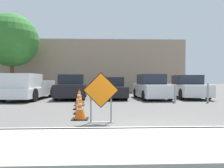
{
  "coord_description": "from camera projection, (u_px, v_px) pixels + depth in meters",
  "views": [
    {
      "loc": [
        -1.3,
        -5.09,
        1.27
      ],
      "look_at": [
        -0.66,
        11.22,
        0.93
      ],
      "focal_mm": 35.0,
      "sensor_mm": 36.0,
      "label": 1
    }
  ],
  "objects": [
    {
      "name": "traffic_cone_nearest",
      "position": [
        80.0,
        109.0,
        6.95
      ],
      "size": [
        0.51,
        0.51,
        0.66
      ],
      "color": "black",
      "rests_on": "ground_plane"
    },
    {
      "name": "parked_car_third",
      "position": [
        151.0,
        88.0,
        14.29
      ],
      "size": [
        1.97,
        4.16,
        1.61
      ],
      "rotation": [
        0.0,
        0.0,
        3.2
      ],
      "color": "silver",
      "rests_on": "ground_plane"
    },
    {
      "name": "sidewalk_strip",
      "position": [
        173.0,
        144.0,
        4.05
      ],
      "size": [
        28.23,
        2.23,
        0.14
      ],
      "color": "#999993",
      "rests_on": "ground_plane"
    },
    {
      "name": "traffic_cone_second",
      "position": [
        79.0,
        106.0,
        8.11
      ],
      "size": [
        0.39,
        0.39,
        0.6
      ],
      "color": "black",
      "rests_on": "ground_plane"
    },
    {
      "name": "pickup_truck",
      "position": [
        27.0,
        88.0,
        13.64
      ],
      "size": [
        2.32,
        5.37,
        1.61
      ],
      "rotation": [
        0.0,
        0.0,
        3.08
      ],
      "color": "silver",
      "rests_on": "ground_plane"
    },
    {
      "name": "building_facade_backdrop",
      "position": [
        85.0,
        67.0,
        23.69
      ],
      "size": [
        20.18,
        5.0,
        5.22
      ],
      "color": "gray",
      "rests_on": "ground_plane"
    },
    {
      "name": "bollard_second",
      "position": [
        208.0,
        92.0,
        11.98
      ],
      "size": [
        0.12,
        0.12,
        1.09
      ],
      "color": "gray",
      "rests_on": "ground_plane"
    },
    {
      "name": "street_tree_behind_lot",
      "position": [
        12.0,
        40.0,
        18.23
      ],
      "size": [
        4.41,
        4.41,
        6.76
      ],
      "color": "#513823",
      "rests_on": "ground_plane"
    },
    {
      "name": "parked_car_fourth",
      "position": [
        187.0,
        87.0,
        15.03
      ],
      "size": [
        2.02,
        4.59,
        1.57
      ],
      "rotation": [
        0.0,
        0.0,
        3.1
      ],
      "color": "silver",
      "rests_on": "ground_plane"
    },
    {
      "name": "traffic_cone_fifth",
      "position": [
        80.0,
        96.0,
        11.72
      ],
      "size": [
        0.48,
        0.48,
        0.79
      ],
      "color": "black",
      "rests_on": "ground_plane"
    },
    {
      "name": "traffic_cone_fourth",
      "position": [
        79.0,
        99.0,
        10.64
      ],
      "size": [
        0.5,
        0.5,
        0.69
      ],
      "color": "black",
      "rests_on": "ground_plane"
    },
    {
      "name": "parked_car_nearest",
      "position": [
        72.0,
        88.0,
        14.67
      ],
      "size": [
        2.01,
        4.47,
        1.6
      ],
      "rotation": [
        0.0,
        0.0,
        3.19
      ],
      "color": "black",
      "rests_on": "ground_plane"
    },
    {
      "name": "curb_lip",
      "position": [
        158.0,
        130.0,
        5.16
      ],
      "size": [
        28.23,
        0.2,
        0.14
      ],
      "color": "#999993",
      "rests_on": "ground_plane"
    },
    {
      "name": "bollard_nearest",
      "position": [
        175.0,
        93.0,
        11.9
      ],
      "size": [
        0.12,
        0.12,
        0.99
      ],
      "color": "gray",
      "rests_on": "ground_plane"
    },
    {
      "name": "parked_car_second",
      "position": [
        111.0,
        88.0,
        14.92
      ],
      "size": [
        2.0,
        4.55,
        1.43
      ],
      "rotation": [
        0.0,
        0.0,
        3.19
      ],
      "color": "black",
      "rests_on": "ground_plane"
    },
    {
      "name": "ground_plane",
      "position": [
        122.0,
        98.0,
        15.15
      ],
      "size": [
        96.0,
        96.0,
        0.0
      ],
      "primitive_type": "plane",
      "color": "#565451"
    },
    {
      "name": "traffic_cone_third",
      "position": [
        78.0,
        100.0,
        9.34
      ],
      "size": [
        0.42,
        0.42,
        0.83
      ],
      "color": "black",
      "rests_on": "ground_plane"
    },
    {
      "name": "road_closed_sign",
      "position": [
        101.0,
        95.0,
        6.38
      ],
      "size": [
        1.05,
        0.2,
        1.49
      ],
      "color": "black",
      "rests_on": "ground_plane"
    }
  ]
}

